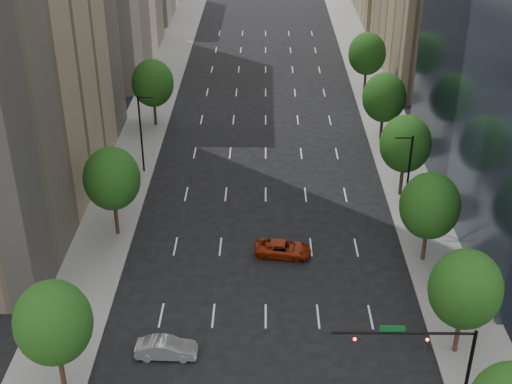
{
  "coord_description": "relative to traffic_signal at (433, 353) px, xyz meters",
  "views": [
    {
      "loc": [
        -0.25,
        -3.82,
        35.31
      ],
      "look_at": [
        -0.84,
        45.94,
        8.0
      ],
      "focal_mm": 48.94,
      "sensor_mm": 36.0,
      "label": 1
    }
  ],
  "objects": [
    {
      "name": "tree_left_1",
      "position": [
        -24.53,
        22.0,
        0.79
      ],
      "size": [
        5.2,
        5.2,
        8.97
      ],
      "color": "#382316",
      "rests_on": "ground"
    },
    {
      "name": "sidewalk_right",
      "position": [
        4.97,
        30.0,
        -5.1
      ],
      "size": [
        6.0,
        200.0,
        0.15
      ],
      "primitive_type": "cube",
      "color": "slate",
      "rests_on": "ground"
    },
    {
      "name": "tree_right_3",
      "position": [
        3.47,
        30.0,
        0.72
      ],
      "size": [
        5.2,
        5.2,
        8.89
      ],
      "color": "#382316",
      "rests_on": "ground"
    },
    {
      "name": "tree_right_5",
      "position": [
        3.47,
        60.0,
        0.58
      ],
      "size": [
        5.2,
        5.2,
        8.75
      ],
      "color": "#382316",
      "rests_on": "ground"
    },
    {
      "name": "car_red_far",
      "position": [
        -8.97,
        18.66,
        -4.47
      ],
      "size": [
        5.34,
        3.01,
        1.41
      ],
      "primitive_type": "imported",
      "rotation": [
        0.0,
        0.0,
        1.43
      ],
      "color": "maroon",
      "rests_on": "ground"
    },
    {
      "name": "car_silver",
      "position": [
        -17.81,
        5.31,
        -4.43
      ],
      "size": [
        4.54,
        1.65,
        1.49
      ],
      "primitive_type": "imported",
      "rotation": [
        0.0,
        0.0,
        1.55
      ],
      "color": "gray",
      "rests_on": "ground"
    },
    {
      "name": "tree_right_2",
      "position": [
        3.47,
        18.0,
        0.43
      ],
      "size": [
        5.2,
        5.2,
        8.61
      ],
      "color": "#382316",
      "rests_on": "ground"
    },
    {
      "name": "streetlight_ln",
      "position": [
        -23.96,
        35.0,
        -0.33
      ],
      "size": [
        1.7,
        0.2,
        9.0
      ],
      "color": "black",
      "rests_on": "ground"
    },
    {
      "name": "tree_right_1",
      "position": [
        3.47,
        6.0,
        0.58
      ],
      "size": [
        5.2,
        5.2,
        8.75
      ],
      "color": "#382316",
      "rests_on": "ground"
    },
    {
      "name": "tree_left_0",
      "position": [
        -24.53,
        2.0,
        0.58
      ],
      "size": [
        5.2,
        5.2,
        8.75
      ],
      "color": "#382316",
      "rests_on": "ground"
    },
    {
      "name": "streetlight_rn",
      "position": [
        2.91,
        25.0,
        -0.33
      ],
      "size": [
        1.7,
        0.2,
        9.0
      ],
      "color": "black",
      "rests_on": "ground"
    },
    {
      "name": "tree_left_2",
      "position": [
        -24.53,
        48.0,
        0.5
      ],
      "size": [
        5.2,
        5.2,
        8.68
      ],
      "color": "#382316",
      "rests_on": "ground"
    },
    {
      "name": "tree_right_4",
      "position": [
        3.47,
        44.0,
        0.29
      ],
      "size": [
        5.2,
        5.2,
        8.46
      ],
      "color": "#382316",
      "rests_on": "ground"
    },
    {
      "name": "sidewalk_left",
      "position": [
        -26.03,
        30.0,
        -5.1
      ],
      "size": [
        6.0,
        200.0,
        0.15
      ],
      "primitive_type": "cube",
      "color": "slate",
      "rests_on": "ground"
    },
    {
      "name": "traffic_signal",
      "position": [
        0.0,
        0.0,
        0.0
      ],
      "size": [
        9.12,
        0.4,
        7.38
      ],
      "color": "black",
      "rests_on": "ground"
    }
  ]
}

